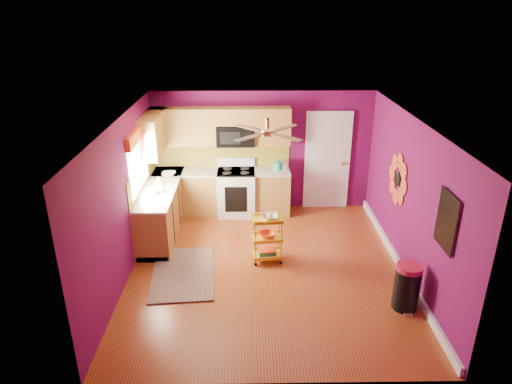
{
  "coord_description": "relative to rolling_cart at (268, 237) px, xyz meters",
  "views": [
    {
      "loc": [
        -0.28,
        -6.55,
        4.12
      ],
      "look_at": [
        -0.17,
        0.4,
        1.21
      ],
      "focal_mm": 32.0,
      "sensor_mm": 36.0,
      "label": 1
    }
  ],
  "objects": [
    {
      "name": "soap_bottle_b",
      "position": [
        -2.0,
        1.19,
        0.56
      ],
      "size": [
        0.12,
        0.12,
        0.16
      ],
      "primitive_type": "imported",
      "color": "white",
      "rests_on": "lower_cabinets"
    },
    {
      "name": "right_wall_art",
      "position": [
        2.21,
        -0.59,
        0.99
      ],
      "size": [
        0.04,
        2.74,
        1.04
      ],
      "color": "black",
      "rests_on": "ground"
    },
    {
      "name": "counter_dish",
      "position": [
        -1.9,
        1.67,
        0.52
      ],
      "size": [
        0.28,
        0.28,
        0.07
      ],
      "primitive_type": "imported",
      "color": "white",
      "rests_on": "lower_cabinets"
    },
    {
      "name": "soap_bottle_a",
      "position": [
        -1.9,
        0.82,
        0.58
      ],
      "size": [
        0.09,
        0.09,
        0.19
      ],
      "primitive_type": "imported",
      "color": "#EA3F72",
      "rests_on": "lower_cabinets"
    },
    {
      "name": "trash_can",
      "position": [
        1.94,
        -1.35,
        -0.11
      ],
      "size": [
        0.41,
        0.43,
        0.71
      ],
      "color": "black",
      "rests_on": "ground"
    },
    {
      "name": "teal_kettle",
      "position": [
        0.28,
        2.0,
        0.57
      ],
      "size": [
        0.18,
        0.18,
        0.21
      ],
      "color": "teal",
      "rests_on": "lower_cabinets"
    },
    {
      "name": "shag_rug",
      "position": [
        -1.4,
        -0.4,
        -0.45
      ],
      "size": [
        1.12,
        1.69,
        0.02
      ],
      "primitive_type": "cube",
      "rotation": [
        0.0,
        0.0,
        0.08
      ],
      "color": "black",
      "rests_on": "ground"
    },
    {
      "name": "panel_door",
      "position": [
        1.33,
        2.21,
        0.57
      ],
      "size": [
        0.95,
        0.11,
        2.15
      ],
      "color": "white",
      "rests_on": "ground"
    },
    {
      "name": "upper_cabinetry",
      "position": [
        -1.26,
        1.92,
        1.34
      ],
      "size": [
        2.8,
        2.3,
        1.26
      ],
      "color": "olive",
      "rests_on": "ground"
    },
    {
      "name": "electric_range",
      "position": [
        -0.57,
        1.92,
        0.03
      ],
      "size": [
        0.76,
        0.66,
        1.13
      ],
      "color": "white",
      "rests_on": "ground"
    },
    {
      "name": "room_envelope",
      "position": [
        0.0,
        -0.25,
        1.17
      ],
      "size": [
        4.54,
        5.04,
        2.52
      ],
      "color": "#5F0A46",
      "rests_on": "ground"
    },
    {
      "name": "rolling_cart",
      "position": [
        0.0,
        0.0,
        0.0
      ],
      "size": [
        0.53,
        0.41,
        0.89
      ],
      "color": "yellow",
      "rests_on": "ground"
    },
    {
      "name": "left_window",
      "position": [
        -2.24,
        0.8,
        1.28
      ],
      "size": [
        0.08,
        1.35,
        1.08
      ],
      "color": "white",
      "rests_on": "ground"
    },
    {
      "name": "ground",
      "position": [
        -0.02,
        -0.25,
        -0.46
      ],
      "size": [
        5.0,
        5.0,
        0.0
      ],
      "primitive_type": "plane",
      "color": "maroon",
      "rests_on": "ground"
    },
    {
      "name": "counter_cup",
      "position": [
        -1.98,
        0.71,
        0.53
      ],
      "size": [
        0.11,
        0.11,
        0.09
      ],
      "primitive_type": "imported",
      "color": "white",
      "rests_on": "lower_cabinets"
    },
    {
      "name": "toaster",
      "position": [
        0.38,
        2.03,
        0.57
      ],
      "size": [
        0.22,
        0.15,
        0.18
      ],
      "primitive_type": "cube",
      "color": "beige",
      "rests_on": "lower_cabinets"
    },
    {
      "name": "ceiling_fan",
      "position": [
        -0.02,
        -0.05,
        1.83
      ],
      "size": [
        1.01,
        1.01,
        0.26
      ],
      "color": "#BF8C3F",
      "rests_on": "ground"
    },
    {
      "name": "lower_cabinets",
      "position": [
        -1.37,
        1.56,
        -0.02
      ],
      "size": [
        2.81,
        2.31,
        0.94
      ],
      "color": "olive",
      "rests_on": "ground"
    }
  ]
}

